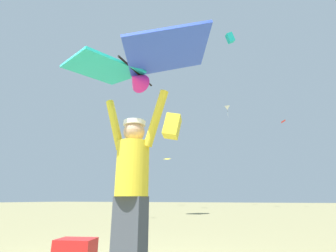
{
  "coord_description": "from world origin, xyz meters",
  "views": [
    {
      "loc": [
        1.49,
        -1.97,
        0.79
      ],
      "look_at": [
        0.24,
        1.21,
        1.85
      ],
      "focal_mm": 25.3,
      "sensor_mm": 36.0,
      "label": 1
    }
  ],
  "objects_px": {
    "distant_kite_white_low_left": "(167,68)",
    "cooler_box": "(75,251)",
    "kite_flyer_person": "(132,184)",
    "distant_kite_white_far_center": "(227,108)",
    "distant_kite_yellow_high_right": "(172,126)",
    "distant_kite_yellow_high_left": "(167,159)",
    "marker_flag": "(143,184)",
    "distant_kite_red_mid_right": "(283,121)",
    "distant_kite_teal_mid_left": "(230,38)",
    "held_stunt_kite": "(133,65)"
  },
  "relations": [
    {
      "from": "distant_kite_yellow_high_right",
      "to": "cooler_box",
      "type": "bearing_deg",
      "value": -77.34
    },
    {
      "from": "held_stunt_kite",
      "to": "distant_kite_yellow_high_left",
      "type": "bearing_deg",
      "value": 110.91
    },
    {
      "from": "held_stunt_kite",
      "to": "distant_kite_white_far_center",
      "type": "bearing_deg",
      "value": 94.67
    },
    {
      "from": "cooler_box",
      "to": "distant_kite_yellow_high_left",
      "type": "bearing_deg",
      "value": 94.76
    },
    {
      "from": "distant_kite_red_mid_right",
      "to": "cooler_box",
      "type": "distance_m",
      "value": 26.55
    },
    {
      "from": "kite_flyer_person",
      "to": "distant_kite_yellow_high_right",
      "type": "bearing_deg",
      "value": 108.1
    },
    {
      "from": "kite_flyer_person",
      "to": "held_stunt_kite",
      "type": "xyz_separation_m",
      "value": [
        -0.0,
        -0.08,
        1.33
      ]
    },
    {
      "from": "distant_kite_yellow_high_right",
      "to": "distant_kite_white_low_left",
      "type": "bearing_deg",
      "value": 112.66
    },
    {
      "from": "distant_kite_teal_mid_left",
      "to": "distant_kite_yellow_high_left",
      "type": "bearing_deg",
      "value": 145.63
    },
    {
      "from": "distant_kite_white_far_center",
      "to": "kite_flyer_person",
      "type": "bearing_deg",
      "value": -85.31
    },
    {
      "from": "distant_kite_white_far_center",
      "to": "distant_kite_teal_mid_left",
      "type": "height_order",
      "value": "distant_kite_teal_mid_left"
    },
    {
      "from": "distant_kite_yellow_high_right",
      "to": "cooler_box",
      "type": "xyz_separation_m",
      "value": [
        2.04,
        -9.09,
        -4.53
      ]
    },
    {
      "from": "marker_flag",
      "to": "kite_flyer_person",
      "type": "bearing_deg",
      "value": -63.46
    },
    {
      "from": "kite_flyer_person",
      "to": "distant_kite_white_low_left",
      "type": "height_order",
      "value": "distant_kite_white_low_left"
    },
    {
      "from": "distant_kite_red_mid_right",
      "to": "distant_kite_yellow_high_right",
      "type": "bearing_deg",
      "value": -114.7
    },
    {
      "from": "held_stunt_kite",
      "to": "distant_kite_yellow_high_right",
      "type": "xyz_separation_m",
      "value": [
        -3.15,
        9.72,
        2.41
      ]
    },
    {
      "from": "cooler_box",
      "to": "marker_flag",
      "type": "bearing_deg",
      "value": 96.08
    },
    {
      "from": "kite_flyer_person",
      "to": "distant_kite_white_low_left",
      "type": "bearing_deg",
      "value": 111.11
    },
    {
      "from": "kite_flyer_person",
      "to": "distant_kite_white_low_left",
      "type": "distance_m",
      "value": 35.41
    },
    {
      "from": "marker_flag",
      "to": "distant_kite_teal_mid_left",
      "type": "bearing_deg",
      "value": 76.65
    },
    {
      "from": "held_stunt_kite",
      "to": "distant_kite_red_mid_right",
      "type": "xyz_separation_m",
      "value": [
        3.97,
        25.18,
        6.62
      ]
    },
    {
      "from": "distant_kite_red_mid_right",
      "to": "distant_kite_white_far_center",
      "type": "height_order",
      "value": "distant_kite_white_far_center"
    },
    {
      "from": "distant_kite_red_mid_right",
      "to": "distant_kite_teal_mid_left",
      "type": "relative_size",
      "value": 0.56
    },
    {
      "from": "distant_kite_white_far_center",
      "to": "distant_kite_teal_mid_left",
      "type": "distance_m",
      "value": 12.87
    },
    {
      "from": "distant_kite_yellow_high_left",
      "to": "marker_flag",
      "type": "relative_size",
      "value": 0.72
    },
    {
      "from": "distant_kite_teal_mid_left",
      "to": "marker_flag",
      "type": "xyz_separation_m",
      "value": [
        -3.22,
        -13.56,
        -16.4
      ]
    },
    {
      "from": "kite_flyer_person",
      "to": "distant_kite_yellow_high_right",
      "type": "relative_size",
      "value": 1.29
    },
    {
      "from": "distant_kite_white_low_left",
      "to": "distant_kite_yellow_high_right",
      "type": "distance_m",
      "value": 24.99
    },
    {
      "from": "distant_kite_white_low_left",
      "to": "marker_flag",
      "type": "xyz_separation_m",
      "value": [
        7.05,
        -20.42,
        -18.7
      ]
    },
    {
      "from": "distant_kite_red_mid_right",
      "to": "distant_kite_yellow_high_left",
      "type": "bearing_deg",
      "value": 169.14
    },
    {
      "from": "distant_kite_red_mid_right",
      "to": "distant_kite_white_low_left",
      "type": "bearing_deg",
      "value": 169.74
    },
    {
      "from": "distant_kite_white_far_center",
      "to": "marker_flag",
      "type": "bearing_deg",
      "value": -92.12
    },
    {
      "from": "marker_flag",
      "to": "distant_kite_yellow_high_right",
      "type": "bearing_deg",
      "value": 77.35
    },
    {
      "from": "distant_kite_teal_mid_left",
      "to": "kite_flyer_person",
      "type": "bearing_deg",
      "value": -88.78
    },
    {
      "from": "distant_kite_yellow_high_left",
      "to": "distant_kite_white_low_left",
      "type": "height_order",
      "value": "distant_kite_white_low_left"
    },
    {
      "from": "distant_kite_teal_mid_left",
      "to": "cooler_box",
      "type": "distance_m",
      "value": 26.97
    },
    {
      "from": "kite_flyer_person",
      "to": "distant_kite_teal_mid_left",
      "type": "xyz_separation_m",
      "value": [
        -0.45,
        20.9,
        16.9
      ]
    },
    {
      "from": "distant_kite_teal_mid_left",
      "to": "held_stunt_kite",
      "type": "bearing_deg",
      "value": -88.79
    },
    {
      "from": "distant_kite_white_low_left",
      "to": "cooler_box",
      "type": "distance_m",
      "value": 35.1
    },
    {
      "from": "distant_kite_white_far_center",
      "to": "held_stunt_kite",
      "type": "bearing_deg",
      "value": -85.33
    },
    {
      "from": "distant_kite_yellow_high_left",
      "to": "distant_kite_yellow_high_right",
      "type": "distance_m",
      "value": 19.83
    },
    {
      "from": "distant_kite_white_low_left",
      "to": "cooler_box",
      "type": "bearing_deg",
      "value": -70.55
    },
    {
      "from": "kite_flyer_person",
      "to": "distant_kite_yellow_high_right",
      "type": "distance_m",
      "value": 10.8
    },
    {
      "from": "held_stunt_kite",
      "to": "distant_kite_red_mid_right",
      "type": "relative_size",
      "value": 2.78
    },
    {
      "from": "kite_flyer_person",
      "to": "distant_kite_white_far_center",
      "type": "relative_size",
      "value": 0.95
    },
    {
      "from": "distant_kite_white_low_left",
      "to": "cooler_box",
      "type": "relative_size",
      "value": 1.32
    },
    {
      "from": "distant_kite_yellow_high_left",
      "to": "distant_kite_teal_mid_left",
      "type": "height_order",
      "value": "distant_kite_teal_mid_left"
    },
    {
      "from": "distant_kite_teal_mid_left",
      "to": "distant_kite_white_low_left",
      "type": "distance_m",
      "value": 12.56
    },
    {
      "from": "held_stunt_kite",
      "to": "cooler_box",
      "type": "relative_size",
      "value": 4.09
    },
    {
      "from": "distant_kite_yellow_high_left",
      "to": "distant_kite_white_far_center",
      "type": "bearing_deg",
      "value": 32.88
    }
  ]
}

